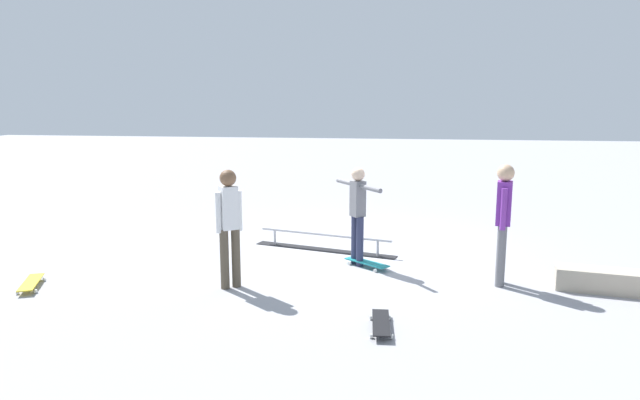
{
  "coord_description": "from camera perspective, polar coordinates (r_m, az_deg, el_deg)",
  "views": [
    {
      "loc": [
        -0.89,
        9.7,
        2.63
      ],
      "look_at": [
        0.52,
        0.63,
        1.0
      ],
      "focal_mm": 31.36,
      "sensor_mm": 36.0,
      "label": 1
    }
  ],
  "objects": [
    {
      "name": "ground_plane",
      "position": [
        10.09,
        3.48,
        -5.06
      ],
      "size": [
        60.0,
        60.0,
        0.0
      ],
      "primitive_type": "plane",
      "color": "#9E9EA3"
    },
    {
      "name": "grind_rail",
      "position": [
        9.99,
        0.44,
        -4.4
      ],
      "size": [
        2.62,
        0.9,
        0.31
      ],
      "rotation": [
        0.0,
        0.0,
        -0.25
      ],
      "color": "black",
      "rests_on": "ground_plane"
    },
    {
      "name": "skate_ledge",
      "position": [
        8.87,
        28.65,
        -7.38
      ],
      "size": [
        1.83,
        0.72,
        0.31
      ],
      "primitive_type": "cube",
      "rotation": [
        0.0,
        0.0,
        -0.17
      ],
      "color": "#B2A893",
      "rests_on": "ground_plane"
    },
    {
      "name": "skater_main",
      "position": [
        8.97,
        3.86,
        -0.89
      ],
      "size": [
        0.82,
        1.08,
        1.6
      ],
      "rotation": [
        0.0,
        0.0,
        5.35
      ],
      "color": "#2D3351",
      "rests_on": "ground_plane"
    },
    {
      "name": "skateboard_main",
      "position": [
        9.03,
        4.8,
        -6.4
      ],
      "size": [
        0.76,
        0.64,
        0.09
      ],
      "rotation": [
        0.0,
        0.0,
        5.64
      ],
      "color": "teal",
      "rests_on": "ground_plane"
    },
    {
      "name": "bystander_white_shirt",
      "position": [
        7.93,
        -9.25,
        -2.22
      ],
      "size": [
        0.35,
        0.29,
        1.7
      ],
      "rotation": [
        0.0,
        0.0,
        0.64
      ],
      "color": "brown",
      "rests_on": "ground_plane"
    },
    {
      "name": "bystander_purple_shirt",
      "position": [
        8.37,
        18.19,
        -1.72
      ],
      "size": [
        0.24,
        0.4,
        1.76
      ],
      "rotation": [
        0.0,
        0.0,
        1.39
      ],
      "color": "slate",
      "rests_on": "ground_plane"
    },
    {
      "name": "loose_skateboard_yellow",
      "position": [
        9.06,
        -27.4,
        -7.49
      ],
      "size": [
        0.51,
        0.81,
        0.09
      ],
      "rotation": [
        0.0,
        0.0,
        5.13
      ],
      "color": "yellow",
      "rests_on": "ground_plane"
    },
    {
      "name": "loose_skateboard_black",
      "position": [
        6.72,
        6.25,
        -12.36
      ],
      "size": [
        0.3,
        0.81,
        0.09
      ],
      "rotation": [
        0.0,
        0.0,
        4.78
      ],
      "color": "black",
      "rests_on": "ground_plane"
    }
  ]
}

